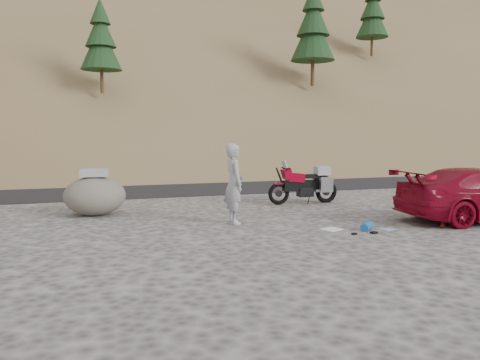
# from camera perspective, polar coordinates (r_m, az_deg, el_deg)

# --- Properties ---
(ground) EXTENTS (140.00, 140.00, 0.00)m
(ground) POSITION_cam_1_polar(r_m,az_deg,el_deg) (11.59, 6.86, -5.19)
(ground) COLOR #403E3B
(ground) RESTS_ON ground
(road) EXTENTS (120.00, 7.00, 0.05)m
(road) POSITION_cam_1_polar(r_m,az_deg,el_deg) (20.02, -4.12, -0.63)
(road) COLOR black
(road) RESTS_ON ground
(hillside) EXTENTS (120.00, 73.00, 46.72)m
(hillside) POSITION_cam_1_polar(r_m,az_deg,el_deg) (52.17, -13.16, 15.26)
(hillside) COLOR brown
(hillside) RESTS_ON ground
(motorcycle) EXTENTS (2.33, 0.69, 1.38)m
(motorcycle) POSITION_cam_1_polar(r_m,az_deg,el_deg) (14.76, 8.09, -0.58)
(motorcycle) COLOR black
(motorcycle) RESTS_ON ground
(man) EXTENTS (0.49, 0.72, 1.95)m
(man) POSITION_cam_1_polar(r_m,az_deg,el_deg) (11.43, -0.73, -5.30)
(man) COLOR #99999E
(man) RESTS_ON ground
(boulder) EXTENTS (1.95, 1.80, 1.23)m
(boulder) POSITION_cam_1_polar(r_m,az_deg,el_deg) (13.06, -17.27, -1.80)
(boulder) COLOR #5D5850
(boulder) RESTS_ON ground
(gear_white_cloth) EXTENTS (0.53, 0.50, 0.01)m
(gear_white_cloth) POSITION_cam_1_polar(r_m,az_deg,el_deg) (10.90, 11.11, -5.91)
(gear_white_cloth) COLOR white
(gear_white_cloth) RESTS_ON ground
(gear_blue_mat) EXTENTS (0.47, 0.43, 0.18)m
(gear_blue_mat) POSITION_cam_1_polar(r_m,az_deg,el_deg) (10.99, 15.24, -5.46)
(gear_blue_mat) COLOR #1B59A7
(gear_blue_mat) RESTS_ON ground
(gear_funnel) EXTENTS (0.13, 0.13, 0.16)m
(gear_funnel) POSITION_cam_1_polar(r_m,az_deg,el_deg) (12.03, 23.50, -4.84)
(gear_funnel) COLOR #B3190B
(gear_funnel) RESTS_ON ground
(gear_glove_a) EXTENTS (0.17, 0.14, 0.04)m
(gear_glove_a) POSITION_cam_1_polar(r_m,az_deg,el_deg) (10.68, 16.01, -6.18)
(gear_glove_a) COLOR black
(gear_glove_a) RESTS_ON ground
(gear_glove_b) EXTENTS (0.12, 0.10, 0.04)m
(gear_glove_b) POSITION_cam_1_polar(r_m,az_deg,el_deg) (10.47, 13.77, -6.38)
(gear_glove_b) COLOR black
(gear_glove_b) RESTS_ON ground
(gear_blue_cloth) EXTENTS (0.37, 0.32, 0.01)m
(gear_blue_cloth) POSITION_cam_1_polar(r_m,az_deg,el_deg) (11.21, 17.58, -5.75)
(gear_blue_cloth) COLOR #849FCD
(gear_blue_cloth) RESTS_ON ground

